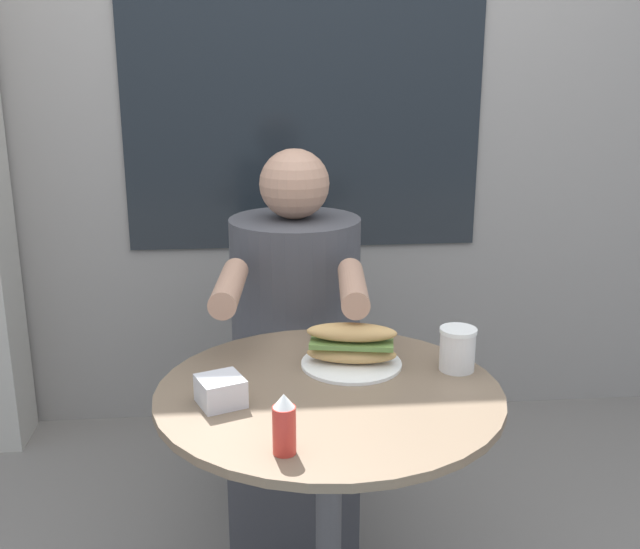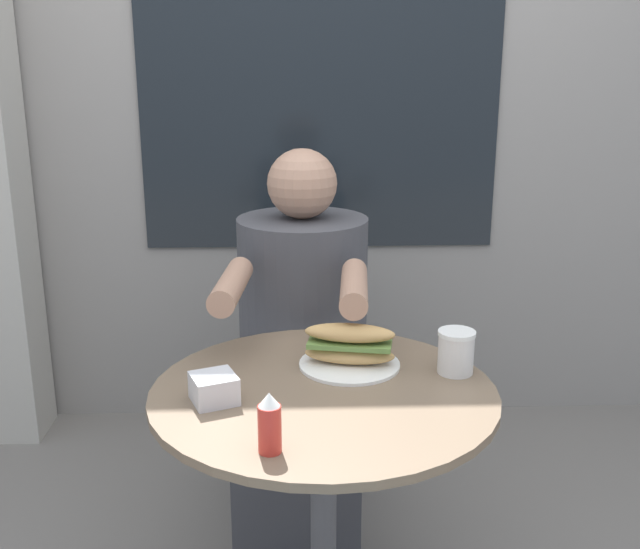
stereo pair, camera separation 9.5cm
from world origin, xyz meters
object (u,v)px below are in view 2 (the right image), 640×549
(sandwich_on_plate, at_px, (350,349))
(condiment_bottle, at_px, (270,424))
(cafe_table, at_px, (324,463))
(diner_chair, at_px, (304,323))
(drink_cup, at_px, (456,352))
(seated_diner, at_px, (302,370))

(sandwich_on_plate, bearing_deg, condiment_bottle, -114.06)
(cafe_table, relative_size, diner_chair, 0.88)
(cafe_table, height_order, diner_chair, diner_chair)
(diner_chair, distance_m, sandwich_on_plate, 0.85)
(cafe_table, bearing_deg, condiment_bottle, -112.39)
(sandwich_on_plate, bearing_deg, diner_chair, 96.71)
(diner_chair, distance_m, drink_cup, 0.95)
(sandwich_on_plate, xyz_separation_m, drink_cup, (0.24, -0.05, 0.01))
(diner_chair, bearing_deg, seated_diner, 93.13)
(sandwich_on_plate, distance_m, condiment_bottle, 0.43)
(drink_cup, relative_size, condiment_bottle, 0.86)
(cafe_table, distance_m, diner_chair, 0.94)
(diner_chair, xyz_separation_m, sandwich_on_plate, (0.10, -0.81, 0.23))
(sandwich_on_plate, xyz_separation_m, condiment_bottle, (-0.18, -0.40, 0.01))
(diner_chair, distance_m, condiment_bottle, 1.23)
(drink_cup, bearing_deg, condiment_bottle, -140.21)
(sandwich_on_plate, relative_size, drink_cup, 2.34)
(condiment_bottle, bearing_deg, diner_chair, 86.12)
(seated_diner, height_order, condiment_bottle, seated_diner)
(cafe_table, relative_size, sandwich_on_plate, 3.21)
(seated_diner, height_order, drink_cup, seated_diner)
(seated_diner, bearing_deg, diner_chair, -86.87)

